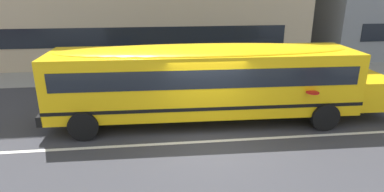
% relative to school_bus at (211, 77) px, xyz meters
% --- Properties ---
extents(ground_plane, '(400.00, 400.00, 0.00)m').
position_rel_school_bus_xyz_m(ground_plane, '(-0.32, -1.71, -1.65)').
color(ground_plane, '#38383D').
extents(sidewalk_far, '(120.00, 3.00, 0.01)m').
position_rel_school_bus_xyz_m(sidewalk_far, '(-0.32, 6.50, -1.65)').
color(sidewalk_far, gray).
rests_on(sidewalk_far, ground_plane).
extents(lane_centreline, '(110.00, 0.16, 0.01)m').
position_rel_school_bus_xyz_m(lane_centreline, '(-0.32, -1.71, -1.65)').
color(lane_centreline, silver).
rests_on(lane_centreline, ground_plane).
extents(school_bus, '(12.51, 3.12, 2.79)m').
position_rel_school_bus_xyz_m(school_bus, '(0.00, 0.00, 0.00)').
color(school_bus, yellow).
rests_on(school_bus, ground_plane).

